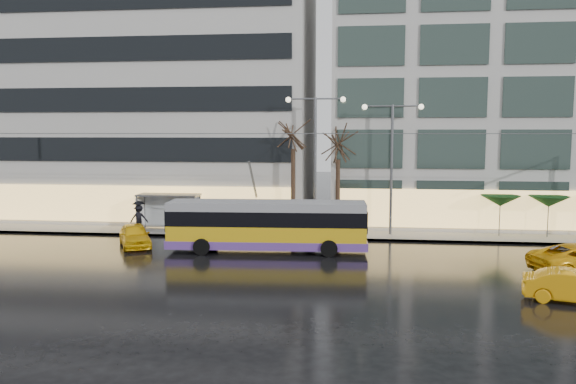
% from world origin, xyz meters
% --- Properties ---
extents(ground, '(140.00, 140.00, 0.00)m').
position_xyz_m(ground, '(0.00, 0.00, 0.00)').
color(ground, black).
rests_on(ground, ground).
extents(sidewalk, '(80.00, 10.00, 0.15)m').
position_xyz_m(sidewalk, '(2.00, 14.00, 0.07)').
color(sidewalk, gray).
rests_on(sidewalk, ground).
extents(kerb, '(80.00, 0.10, 0.15)m').
position_xyz_m(kerb, '(2.00, 9.05, 0.07)').
color(kerb, slate).
rests_on(kerb, ground).
extents(building_left, '(34.00, 14.00, 22.00)m').
position_xyz_m(building_left, '(-16.00, 19.00, 11.15)').
color(building_left, '#B3B0AB').
rests_on(building_left, sidewalk).
extents(building_right, '(32.00, 14.00, 25.00)m').
position_xyz_m(building_right, '(19.00, 19.00, 12.65)').
color(building_right, '#B3B0AB').
rests_on(building_right, sidewalk).
extents(trolleybus, '(11.49, 4.60, 5.28)m').
position_xyz_m(trolleybus, '(-0.39, 5.22, 1.43)').
color(trolleybus, gold).
rests_on(trolleybus, ground).
extents(catenary, '(42.24, 5.12, 7.00)m').
position_xyz_m(catenary, '(1.00, 7.94, 4.25)').
color(catenary, '#595B60').
rests_on(catenary, ground).
extents(bus_shelter, '(4.20, 1.60, 2.51)m').
position_xyz_m(bus_shelter, '(-8.38, 10.69, 1.96)').
color(bus_shelter, '#595B60').
rests_on(bus_shelter, sidewalk).
extents(street_lamp_near, '(3.96, 0.36, 9.03)m').
position_xyz_m(street_lamp_near, '(2.00, 10.80, 5.99)').
color(street_lamp_near, '#595B60').
rests_on(street_lamp_near, sidewalk).
extents(street_lamp_far, '(3.96, 0.36, 8.53)m').
position_xyz_m(street_lamp_far, '(7.00, 10.80, 5.71)').
color(street_lamp_far, '#595B60').
rests_on(street_lamp_far, sidewalk).
extents(tree_a, '(3.20, 3.20, 8.40)m').
position_xyz_m(tree_a, '(0.50, 11.00, 7.09)').
color(tree_a, black).
rests_on(tree_a, sidewalk).
extents(tree_b, '(3.20, 3.20, 7.70)m').
position_xyz_m(tree_b, '(3.50, 11.20, 6.40)').
color(tree_b, black).
rests_on(tree_b, sidewalk).
extents(parasol_a, '(2.50, 2.50, 2.65)m').
position_xyz_m(parasol_a, '(14.00, 11.00, 2.45)').
color(parasol_a, '#595B60').
rests_on(parasol_a, sidewalk).
extents(parasol_b, '(2.50, 2.50, 2.65)m').
position_xyz_m(parasol_b, '(17.00, 11.00, 2.45)').
color(parasol_b, '#595B60').
rests_on(parasol_b, sidewalk).
extents(taxi_a, '(3.36, 4.38, 1.39)m').
position_xyz_m(taxi_a, '(-8.51, 5.65, 0.70)').
color(taxi_a, yellow).
rests_on(taxi_a, ground).
extents(taxi_b, '(4.19, 2.37, 1.31)m').
position_xyz_m(taxi_b, '(13.50, -2.98, 0.65)').
color(taxi_b, '#FFA50D').
rests_on(taxi_b, ground).
extents(pedestrian_a, '(1.12, 1.13, 2.19)m').
position_xyz_m(pedestrian_a, '(-6.05, 10.77, 1.58)').
color(pedestrian_a, black).
rests_on(pedestrian_a, sidewalk).
extents(pedestrian_b, '(1.03, 0.85, 1.93)m').
position_xyz_m(pedestrian_b, '(-5.69, 11.74, 1.12)').
color(pedestrian_b, black).
rests_on(pedestrian_b, sidewalk).
extents(pedestrian_c, '(1.31, 0.99, 2.11)m').
position_xyz_m(pedestrian_c, '(-9.91, 9.89, 1.27)').
color(pedestrian_c, black).
rests_on(pedestrian_c, sidewalk).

